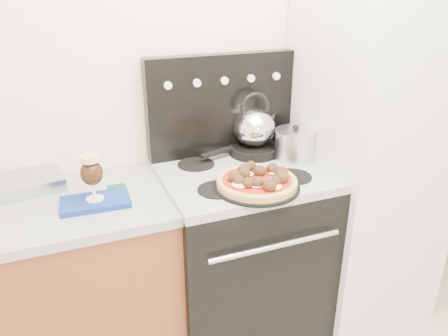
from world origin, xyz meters
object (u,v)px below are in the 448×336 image
beer_glass (92,178)px  stove_body (241,256)px  pizza_pan (257,186)px  pizza (257,180)px  base_cabinet (5,310)px  fridge (368,147)px  skillet (254,150)px  tea_kettle (254,124)px  stock_pot (295,145)px  oven_mitt (95,202)px

beer_glass → stove_body: bearing=4.2°
pizza_pan → pizza: size_ratio=1.08×
base_cabinet → pizza: bearing=-11.1°
fridge → beer_glass: bearing=-179.0°
skillet → tea_kettle: (0.00, 0.00, 0.14)m
base_cabinet → fridge: 1.88m
fridge → pizza: fridge is taller
beer_glass → pizza_pan: size_ratio=0.52×
fridge → pizza: bearing=-167.2°
pizza_pan → stock_pot: (0.32, 0.23, 0.06)m
beer_glass → stock_pot: (0.98, 0.09, -0.03)m
pizza_pan → skillet: size_ratio=1.50×
pizza → tea_kettle: tea_kettle is taller
fridge → skillet: fridge is taller
stock_pot → tea_kettle: bearing=140.3°
pizza_pan → tea_kettle: bearing=66.6°
base_cabinet → tea_kettle: bearing=6.9°
fridge → pizza_pan: fridge is taller
fridge → skillet: bearing=160.4°
base_cabinet → beer_glass: size_ratio=7.41×
stove_body → skillet: (0.14, 0.17, 0.50)m
stove_body → skillet: size_ratio=3.53×
base_cabinet → stove_body: stove_body is taller
pizza → skillet: (0.16, 0.36, -0.01)m
stock_pot → beer_glass: bearing=-174.6°
skillet → tea_kettle: bearing=0.0°
stove_body → tea_kettle: 0.68m
stove_body → pizza: pizza is taller
fridge → beer_glass: 1.38m
tea_kettle → skillet: bearing=0.0°
fridge → tea_kettle: (-0.56, 0.20, 0.13)m
fridge → oven_mitt: bearing=-179.0°
fridge → beer_glass: size_ratio=9.71×
base_cabinet → pizza_pan: size_ratio=3.89×
stove_body → stock_pot: 0.63m
fridge → skillet: size_ratio=7.63×
fridge → pizza_pan: (-0.72, -0.16, -0.02)m
oven_mitt → pizza: pizza is taller
stove_body → beer_glass: bearing=-175.8°
oven_mitt → beer_glass: beer_glass is taller
oven_mitt → stock_pot: 0.99m
stock_pot → skillet: bearing=140.3°
pizza → stove_body: bearing=84.6°
stove_body → beer_glass: size_ratio=4.50×
oven_mitt → beer_glass: bearing=0.0°
beer_glass → pizza: (0.66, -0.14, -0.06)m
stove_body → skillet: bearing=51.3°
pizza_pan → skillet: (0.16, 0.36, 0.02)m
base_cabinet → oven_mitt: size_ratio=5.27×
pizza_pan → skillet: 0.40m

